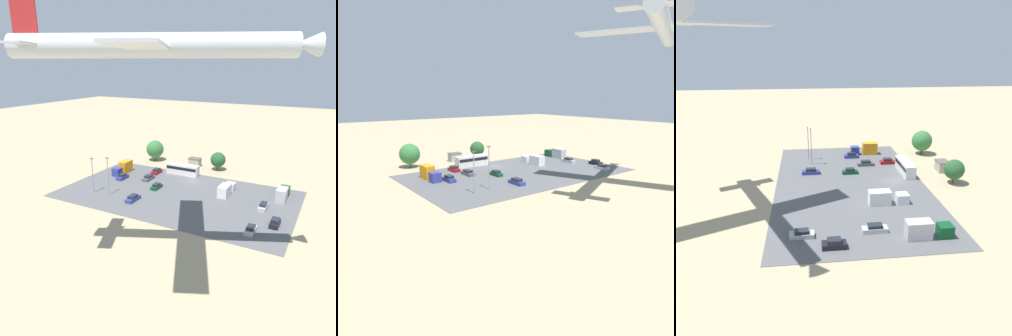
% 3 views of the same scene
% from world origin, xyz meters
% --- Properties ---
extents(ground_plane, '(400.00, 400.00, 0.00)m').
position_xyz_m(ground_plane, '(0.00, 0.00, 0.00)').
color(ground_plane, tan).
extents(parking_lot_surface, '(60.32, 35.18, 0.08)m').
position_xyz_m(parking_lot_surface, '(0.00, 10.60, 0.04)').
color(parking_lot_surface, '#565659').
rests_on(parking_lot_surface, ground).
extents(shed_building, '(3.96, 3.02, 2.81)m').
position_xyz_m(shed_building, '(5.98, -14.75, 1.41)').
color(shed_building, '#9E998E').
rests_on(shed_building, ground).
extents(bus, '(10.29, 2.63, 3.25)m').
position_xyz_m(bus, '(5.61, -4.58, 1.83)').
color(bus, silver).
rests_on(bus, ground).
extents(parked_car_0, '(1.76, 4.60, 1.45)m').
position_xyz_m(parked_car_0, '(-22.25, 9.22, 0.69)').
color(parked_car_0, '#ADB2B7').
rests_on(parked_car_0, ground).
extents(parked_car_1, '(1.91, 4.16, 1.61)m').
position_xyz_m(parked_car_1, '(19.67, 7.63, 0.75)').
color(parked_car_1, navy).
rests_on(parked_car_1, ground).
extents(parked_car_2, '(1.86, 4.07, 1.66)m').
position_xyz_m(parked_car_2, '(-26.39, 16.80, 0.77)').
color(parked_car_2, black).
rests_on(parked_car_2, ground).
extents(parked_car_3, '(1.80, 4.29, 1.41)m').
position_xyz_m(parked_car_3, '(-22.58, 22.05, 0.67)').
color(parked_car_3, '#ADB2B7').
rests_on(parked_car_3, ground).
extents(parked_car_4, '(1.89, 4.62, 1.49)m').
position_xyz_m(parked_car_4, '(7.66, 19.83, 0.70)').
color(parked_car_4, navy).
rests_on(parked_car_4, ground).
extents(parked_car_5, '(1.90, 4.67, 1.43)m').
position_xyz_m(parked_car_5, '(12.41, 4.59, 0.68)').
color(parked_car_5, '#4C5156').
rests_on(parked_car_5, ground).
extents(parked_car_6, '(1.99, 4.06, 1.55)m').
position_xyz_m(parked_car_6, '(13.30, -1.76, 0.72)').
color(parked_car_6, maroon).
rests_on(parked_car_6, ground).
extents(parked_car_7, '(1.75, 4.04, 1.45)m').
position_xyz_m(parked_car_7, '(6.69, 9.75, 0.69)').
color(parked_car_7, '#0C4723').
rests_on(parked_car_7, ground).
extents(parked_truck_0, '(2.43, 8.02, 3.55)m').
position_xyz_m(parked_truck_0, '(22.73, 2.77, 1.70)').
color(parked_truck_0, navy).
rests_on(parked_truck_0, ground).
extents(parked_truck_1, '(2.45, 8.39, 2.91)m').
position_xyz_m(parked_truck_1, '(-11.51, 4.62, 1.41)').
color(parked_truck_1, silver).
rests_on(parked_truck_1, ground).
extents(parked_truck_2, '(2.39, 8.19, 3.22)m').
position_xyz_m(parked_truck_2, '(-25.13, 0.93, 1.56)').
color(parked_truck_2, '#0C4723').
rests_on(parked_truck_2, ground).
extents(tree_near_shed, '(6.13, 6.13, 7.20)m').
position_xyz_m(tree_near_shed, '(21.22, -14.35, 4.13)').
color(tree_near_shed, brown).
rests_on(tree_near_shed, ground).
extents(tree_apron_mid, '(4.84, 4.84, 5.91)m').
position_xyz_m(tree_apron_mid, '(-2.36, -14.13, 3.49)').
color(tree_apron_mid, brown).
rests_on(tree_apron_mid, ground).
extents(light_pole_lot_centre, '(0.90, 0.28, 9.54)m').
position_xyz_m(light_pole_lot_centre, '(19.96, 20.19, 5.29)').
color(light_pole_lot_centre, gray).
rests_on(light_pole_lot_centre, ground).
extents(light_pole_lot_edge, '(0.90, 0.28, 10.07)m').
position_xyz_m(light_pole_lot_edge, '(15.50, 19.43, 5.55)').
color(light_pole_lot_edge, gray).
rests_on(light_pole_lot_edge, ground).
extents(airplane, '(39.57, 34.12, 9.11)m').
position_xyz_m(airplane, '(-12.61, 42.02, 35.12)').
color(airplane, silver).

